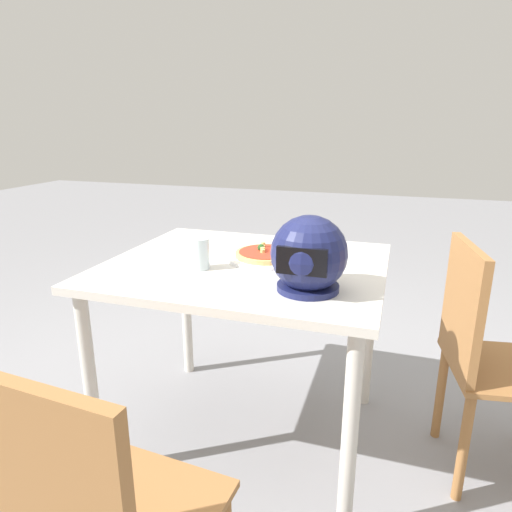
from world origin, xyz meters
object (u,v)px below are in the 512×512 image
object	(u,v)px
dining_table	(246,286)
drinking_glass	(200,254)
motorcycle_helmet	(309,255)
pizza	(268,253)
chair_side	(484,351)

from	to	relation	value
dining_table	drinking_glass	world-z (taller)	drinking_glass
dining_table	motorcycle_helmet	world-z (taller)	motorcycle_helmet
pizza	motorcycle_helmet	bearing A→B (deg)	127.03
motorcycle_helmet	chair_side	distance (m)	0.77
dining_table	pizza	distance (m)	0.16
chair_side	drinking_glass	bearing A→B (deg)	10.94
dining_table	chair_side	bearing A→B (deg)	-175.14
pizza	chair_side	world-z (taller)	chair_side
drinking_glass	dining_table	bearing A→B (deg)	-137.80
chair_side	pizza	bearing A→B (deg)	0.30
pizza	motorcycle_helmet	size ratio (longest dim) A/B	1.00
motorcycle_helmet	pizza	bearing A→B (deg)	-52.97
motorcycle_helmet	drinking_glass	distance (m)	0.44
motorcycle_helmet	drinking_glass	xyz separation A→B (m)	(0.42, -0.10, -0.06)
motorcycle_helmet	chair_side	bearing A→B (deg)	-153.82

